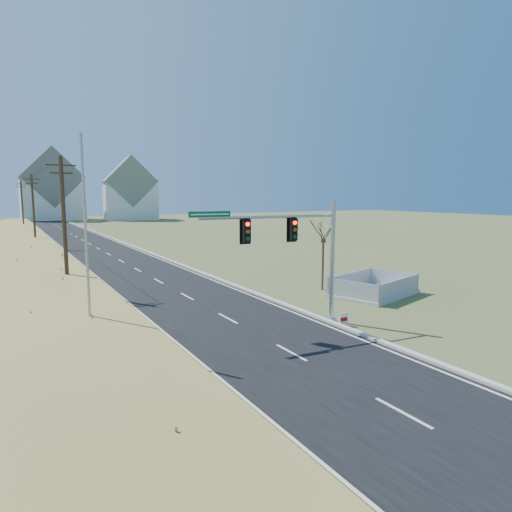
{
  "coord_description": "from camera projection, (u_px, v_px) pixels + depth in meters",
  "views": [
    {
      "loc": [
        -10.12,
        -17.07,
        6.52
      ],
      "look_at": [
        1.21,
        3.14,
        3.4
      ],
      "focal_mm": 32.0,
      "sensor_mm": 36.0,
      "label": 1
    }
  ],
  "objects": [
    {
      "name": "ground",
      "position": [
        267.0,
        341.0,
        20.54
      ],
      "size": [
        260.0,
        260.0,
        0.0
      ],
      "primitive_type": "plane",
      "color": "#4C5C2C",
      "rests_on": "ground"
    },
    {
      "name": "road",
      "position": [
        85.0,
        241.0,
        63.75
      ],
      "size": [
        8.0,
        180.0,
        0.06
      ],
      "primitive_type": "cube",
      "color": "black",
      "rests_on": "ground"
    },
    {
      "name": "curb",
      "position": [
        115.0,
        240.0,
        65.75
      ],
      "size": [
        0.3,
        180.0,
        0.18
      ],
      "primitive_type": "cube",
      "color": "#B2AFA8",
      "rests_on": "ground"
    },
    {
      "name": "utility_pole_near",
      "position": [
        64.0,
        223.0,
        29.72
      ],
      "size": [
        1.8,
        0.26,
        9.0
      ],
      "color": "#422D1E",
      "rests_on": "ground"
    },
    {
      "name": "utility_pole_mid",
      "position": [
        34.0,
        210.0,
        55.65
      ],
      "size": [
        1.8,
        0.26,
        9.0
      ],
      "color": "#422D1E",
      "rests_on": "ground"
    },
    {
      "name": "utility_pole_far",
      "position": [
        22.0,
        205.0,
        81.58
      ],
      "size": [
        1.8,
        0.26,
        9.0
      ],
      "color": "#422D1E",
      "rests_on": "ground"
    },
    {
      "name": "condo_n",
      "position": [
        52.0,
        190.0,
        117.3
      ],
      "size": [
        15.27,
        10.2,
        18.54
      ],
      "color": "silver",
      "rests_on": "ground"
    },
    {
      "name": "condo_ne",
      "position": [
        130.0,
        193.0,
        119.21
      ],
      "size": [
        14.12,
        10.51,
        16.52
      ],
      "rotation": [
        0.0,
        0.0,
        -0.1
      ],
      "color": "silver",
      "rests_on": "ground"
    },
    {
      "name": "traffic_signal_mast",
      "position": [
        302.0,
        249.0,
        22.35
      ],
      "size": [
        7.77,
        0.87,
        6.19
      ],
      "rotation": [
        0.0,
        0.0,
        -0.08
      ],
      "color": "#9EA0A5",
      "rests_on": "ground"
    },
    {
      "name": "fence_enclosure",
      "position": [
        373.0,
        291.0,
        29.83
      ],
      "size": [
        6.48,
        5.32,
        1.27
      ],
      "rotation": [
        0.0,
        0.0,
        0.3
      ],
      "color": "#B7B5AD",
      "rests_on": "ground"
    },
    {
      "name": "open_sign",
      "position": [
        343.0,
        319.0,
        22.73
      ],
      "size": [
        0.55,
        0.07,
        0.68
      ],
      "rotation": [
        0.0,
        0.0,
        0.01
      ],
      "color": "white",
      "rests_on": "ground"
    },
    {
      "name": "flagpole",
      "position": [
        87.0,
        263.0,
        19.48
      ],
      "size": [
        0.41,
        0.41,
        9.06
      ],
      "color": "#B7B5AD",
      "rests_on": "ground"
    },
    {
      "name": "bare_tree",
      "position": [
        323.0,
        229.0,
        30.96
      ],
      "size": [
        1.97,
        1.97,
        5.21
      ],
      "color": "#4C3F33",
      "rests_on": "ground"
    }
  ]
}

